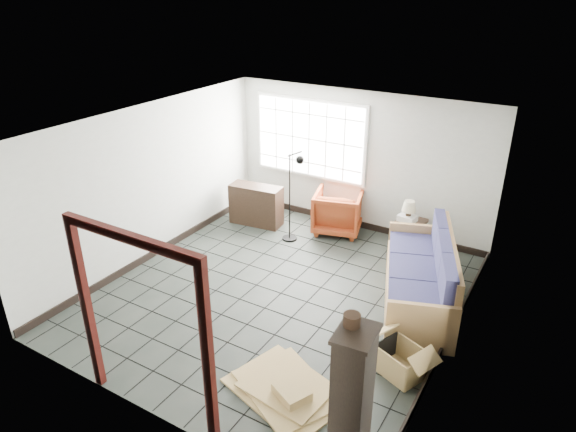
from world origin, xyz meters
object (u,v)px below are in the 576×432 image
Objects in this scene: futon_sofa at (423,279)px; side_table at (411,226)px; tall_shelf at (352,403)px; armchair at (338,209)px.

side_table is (-0.71, 1.52, 0.06)m from futon_sofa.
tall_shelf is at bearing -78.30° from side_table.
futon_sofa reaches higher than armchair.
armchair is 5.21m from tall_shelf.
tall_shelf is at bearing -105.11° from futon_sofa.
futon_sofa is 1.68m from side_table.
futon_sofa is 2.87× the size of armchair.
futon_sofa is 3.19m from tall_shelf.
armchair is at bearing -178.69° from side_table.
tall_shelf reaches higher than armchair.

